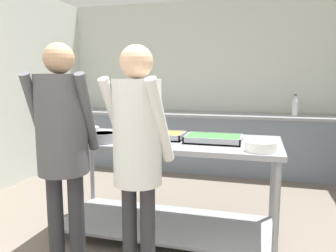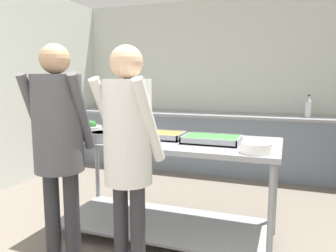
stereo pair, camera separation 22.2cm
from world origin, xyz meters
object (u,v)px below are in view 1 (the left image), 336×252
object	(u,v)px
serving_tray_roast	(162,136)
plate_stack	(261,146)
broccoli_bowl	(86,129)
serving_tray_vegetables	(214,139)
guest_serving_right	(62,135)
water_bottle	(295,106)
sauce_pan	(103,137)
guest_serving_left	(137,141)

from	to	relation	value
serving_tray_roast	plate_stack	size ratio (longest dim) A/B	1.73
broccoli_bowl	serving_tray_roast	bearing A→B (deg)	-1.63
serving_tray_roast	serving_tray_vegetables	bearing A→B (deg)	-5.16
plate_stack	guest_serving_right	size ratio (longest dim) A/B	0.14
serving_tray_roast	water_bottle	world-z (taller)	water_bottle
sauce_pan	broccoli_bowl	bearing A→B (deg)	136.84
serving_tray_roast	water_bottle	size ratio (longest dim) A/B	1.26
guest_serving_right	water_bottle	distance (m)	3.46
broccoli_bowl	guest_serving_left	size ratio (longest dim) A/B	0.15
sauce_pan	serving_tray_roast	size ratio (longest dim) A/B	0.93
sauce_pan	guest_serving_right	bearing A→B (deg)	-101.90
broccoli_bowl	serving_tray_vegetables	size ratio (longest dim) A/B	0.55
sauce_pan	serving_tray_vegetables	distance (m)	0.90
sauce_pan	serving_tray_roast	world-z (taller)	sauce_pan
plate_stack	serving_tray_vegetables	bearing A→B (deg)	145.05
sauce_pan	serving_tray_roast	xyz separation A→B (m)	(0.41, 0.30, -0.02)
plate_stack	guest_serving_left	distance (m)	0.90
serving_tray_vegetables	plate_stack	xyz separation A→B (m)	(0.38, -0.26, 0.01)
guest_serving_right	water_bottle	size ratio (longest dim) A/B	5.32
guest_serving_left	serving_tray_vegetables	bearing A→B (deg)	61.87
serving_tray_vegetables	water_bottle	distance (m)	2.41
broccoli_bowl	serving_tray_vegetables	distance (m)	1.21
serving_tray_vegetables	guest_serving_right	size ratio (longest dim) A/B	0.28
plate_stack	water_bottle	size ratio (longest dim) A/B	0.73
serving_tray_roast	water_bottle	xyz separation A→B (m)	(1.29, 2.22, 0.11)
plate_stack	guest_serving_left	size ratio (longest dim) A/B	0.14
broccoli_bowl	plate_stack	distance (m)	1.62
serving_tray_roast	guest_serving_left	distance (m)	0.78
sauce_pan	serving_tray_vegetables	xyz separation A→B (m)	(0.87, 0.26, -0.02)
guest_serving_left	plate_stack	bearing A→B (deg)	31.33
guest_serving_right	serving_tray_vegetables	bearing A→B (deg)	35.87
guest_serving_left	water_bottle	distance (m)	3.23
broccoli_bowl	serving_tray_vegetables	world-z (taller)	broccoli_bowl
broccoli_bowl	guest_serving_right	world-z (taller)	guest_serving_right
sauce_pan	serving_tray_vegetables	size ratio (longest dim) A/B	0.80
water_bottle	serving_tray_roast	bearing A→B (deg)	-120.27
serving_tray_vegetables	guest_serving_right	world-z (taller)	guest_serving_right
serving_tray_roast	serving_tray_vegetables	size ratio (longest dim) A/B	0.86
guest_serving_left	guest_serving_right	distance (m)	0.57
sauce_pan	guest_serving_right	size ratio (longest dim) A/B	0.22
serving_tray_vegetables	plate_stack	bearing A→B (deg)	-34.95
broccoli_bowl	serving_tray_roast	size ratio (longest dim) A/B	0.64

